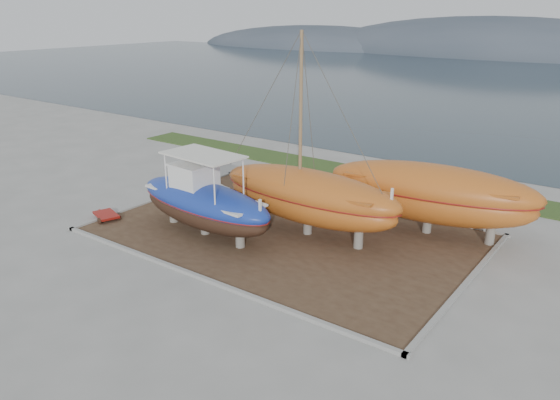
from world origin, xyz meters
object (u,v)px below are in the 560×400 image
Objects in this scene: orange_bare_hull at (429,200)px; red_trailer at (106,217)px; blue_caique at (203,194)px; white_dinghy at (208,191)px; orange_sailboat at (309,138)px.

orange_bare_hull reaches higher than red_trailer.
white_dinghy is (-3.40, 3.88, -1.51)m from blue_caique.
blue_caique is at bearing -150.38° from orange_bare_hull.
blue_caique reaches higher than white_dinghy.
orange_sailboat reaches higher than blue_caique.
orange_bare_hull is at bearing 38.56° from orange_sailboat.
orange_bare_hull is 4.44× the size of red_trailer.
orange_sailboat reaches higher than orange_bare_hull.
red_trailer is (-14.63, -8.33, -1.60)m from orange_bare_hull.
blue_caique is at bearing -36.54° from white_dinghy.
white_dinghy is 0.35× the size of orange_bare_hull.
orange_sailboat is 4.25× the size of red_trailer.
orange_sailboat is at bearing -149.67° from orange_bare_hull.
blue_caique is 0.86× the size of orange_sailboat.
orange_sailboat is 6.80m from orange_bare_hull.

